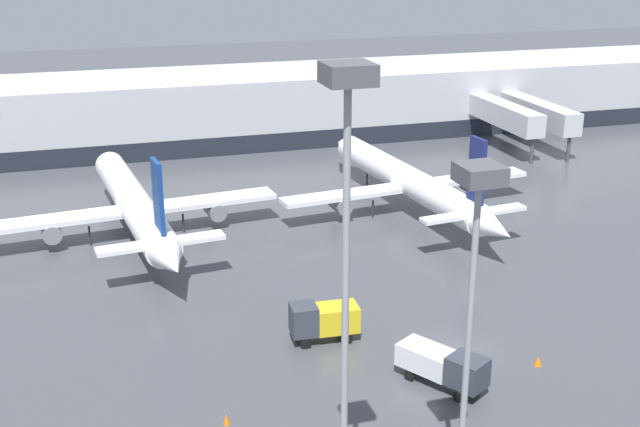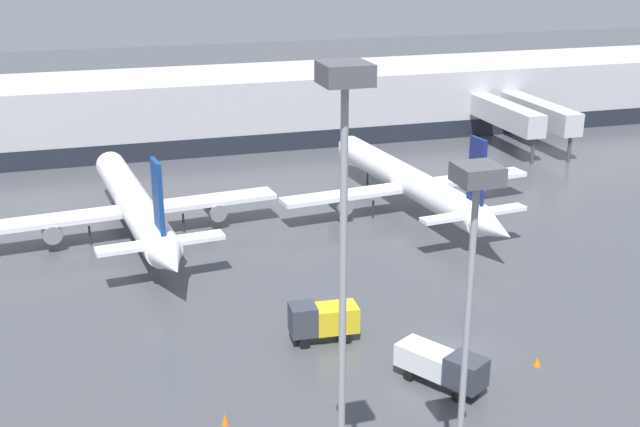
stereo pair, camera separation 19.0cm
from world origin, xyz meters
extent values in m
plane|color=#424449|center=(0.00, 0.00, 0.00)|extent=(320.00, 320.00, 0.00)
cube|color=#B2B2B7|center=(0.00, 62.00, 4.50)|extent=(160.00, 16.00, 9.00)
cube|color=#1E232D|center=(0.00, 53.95, 1.20)|extent=(156.80, 0.10, 2.40)
cube|color=#BCBCC1|center=(33.91, 46.16, 4.60)|extent=(2.60, 15.67, 2.80)
cylinder|color=#3F4247|center=(33.91, 38.93, 1.60)|extent=(0.44, 0.44, 3.20)
cube|color=#BCBCC1|center=(29.23, 46.47, 4.60)|extent=(2.60, 15.06, 2.80)
cylinder|color=#3F4247|center=(29.23, 39.54, 1.60)|extent=(0.44, 0.44, 3.20)
cylinder|color=white|center=(7.98, 28.52, 3.09)|extent=(5.80, 27.00, 2.90)
cone|color=white|center=(6.35, 43.45, 3.09)|extent=(3.08, 3.47, 2.75)
cone|color=white|center=(9.68, 13.02, 3.09)|extent=(3.06, 4.60, 2.61)
cube|color=white|center=(8.05, 27.85, 2.51)|extent=(27.22, 5.33, 0.44)
cube|color=white|center=(9.32, 16.24, 3.38)|extent=(10.39, 2.46, 0.35)
cube|color=navy|center=(9.32, 16.24, 7.09)|extent=(0.59, 2.19, 6.25)
cylinder|color=slate|center=(0.51, 27.03, 1.64)|extent=(1.87, 2.80, 1.59)
cylinder|color=slate|center=(15.60, 28.68, 1.64)|extent=(1.87, 2.80, 1.59)
cylinder|color=#2D2D33|center=(7.03, 37.19, 0.89)|extent=(0.20, 0.20, 1.79)
cylinder|color=#2D2D33|center=(3.81, 26.71, 0.89)|extent=(0.20, 0.20, 1.79)
cylinder|color=#2D2D33|center=(12.44, 27.66, 0.89)|extent=(0.20, 0.20, 1.79)
cylinder|color=white|center=(-19.07, 28.96, 3.18)|extent=(5.79, 26.57, 3.02)
cone|color=white|center=(-20.64, 43.73, 3.18)|extent=(3.20, 3.60, 2.87)
cone|color=white|center=(-17.44, 13.58, 3.18)|extent=(3.18, 4.79, 2.71)
cube|color=white|center=(-19.00, 28.30, 2.57)|extent=(26.95, 5.67, 0.44)
cube|color=white|center=(-17.79, 16.88, 3.48)|extent=(10.30, 2.66, 0.35)
cube|color=navy|center=(-17.79, 16.88, 7.17)|extent=(0.63, 2.59, 6.18)
cylinder|color=slate|center=(-26.46, 27.51, 1.66)|extent=(1.98, 3.30, 1.66)
cylinder|color=slate|center=(-11.54, 29.09, 1.66)|extent=(1.98, 3.30, 1.66)
cylinder|color=#2D2D33|center=(-19.98, 37.49, 0.91)|extent=(0.20, 0.20, 1.82)
cylinder|color=#2D2D33|center=(-23.20, 27.19, 0.91)|extent=(0.20, 0.20, 1.82)
cylinder|color=#2D2D33|center=(-14.67, 28.10, 0.91)|extent=(0.20, 0.20, 1.82)
cube|color=silver|center=(-3.52, -2.67, 1.44)|extent=(3.57, 4.13, 1.48)
cube|color=#333842|center=(-2.02, -5.18, 1.62)|extent=(2.77, 2.88, 1.84)
cylinder|color=black|center=(-1.21, -4.79, 0.35)|extent=(0.57, 0.73, 0.70)
cylinder|color=black|center=(-2.75, -5.71, 0.35)|extent=(0.57, 0.73, 0.70)
cylinder|color=black|center=(-3.08, -1.66, 0.35)|extent=(0.57, 0.73, 0.70)
cylinder|color=black|center=(-4.62, -2.58, 0.35)|extent=(0.57, 0.73, 0.70)
cube|color=gold|center=(-7.33, 4.02, 1.60)|extent=(3.01, 2.12, 1.81)
cube|color=#333842|center=(-9.67, 4.15, 1.75)|extent=(1.88, 1.96, 2.10)
cylinder|color=black|center=(-9.79, 3.27, 0.35)|extent=(0.71, 0.29, 0.70)
cylinder|color=black|center=(-9.69, 5.03, 0.35)|extent=(0.71, 0.29, 0.70)
cylinder|color=black|center=(-6.86, 3.11, 0.35)|extent=(0.71, 0.29, 0.70)
cylinder|color=black|center=(-6.76, 4.86, 0.35)|extent=(0.71, 0.29, 0.70)
cone|color=orange|center=(4.14, -3.29, 0.31)|extent=(0.52, 0.52, 0.62)
cone|color=orange|center=(-16.58, -3.92, 0.34)|extent=(0.41, 0.41, 0.67)
cylinder|color=gray|center=(-7.33, -14.79, 8.47)|extent=(0.30, 0.30, 16.94)
cube|color=#4C4C51|center=(-7.33, -14.79, 17.34)|extent=(1.80, 1.80, 0.80)
cylinder|color=gray|center=(-13.52, -15.86, 10.78)|extent=(0.30, 0.30, 21.56)
cube|color=#4C4C51|center=(-13.52, -15.86, 21.96)|extent=(1.80, 1.80, 0.80)
camera|label=1|loc=(-22.91, -43.28, 26.83)|focal=45.00mm
camera|label=2|loc=(-22.73, -43.34, 26.83)|focal=45.00mm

